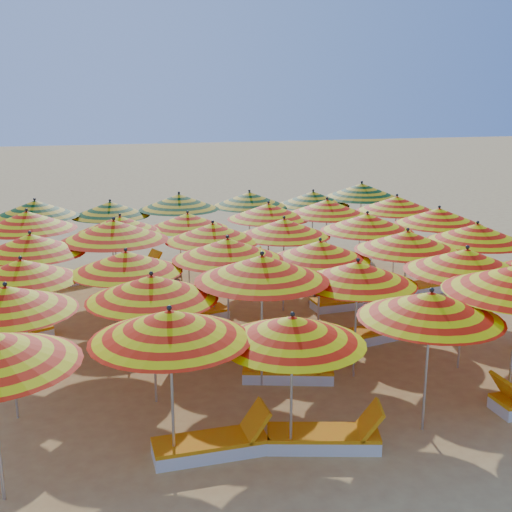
{
  "coord_description": "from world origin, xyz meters",
  "views": [
    {
      "loc": [
        -4.11,
        -13.35,
        5.22
      ],
      "look_at": [
        0.0,
        0.5,
        1.6
      ],
      "focal_mm": 45.0,
      "sensor_mm": 36.0,
      "label": 1
    }
  ],
  "objects_px": {
    "umbrella_12": "(21,270)",
    "lounger_15": "(134,271)",
    "umbrella_21": "(284,228)",
    "lounger_11": "(411,289)",
    "umbrella_29": "(397,204)",
    "lounger_6": "(204,347)",
    "lounger_7": "(385,331)",
    "umbrella_20": "(213,232)",
    "umbrella_10": "(466,260)",
    "umbrella_35": "(362,191)",
    "umbrella_17": "(477,233)",
    "lounger_17": "(343,257)",
    "umbrella_19": "(114,230)",
    "lounger_12": "(9,304)",
    "lounger_14": "(60,280)",
    "beachgoer_a": "(178,301)",
    "umbrella_15": "(320,250)",
    "umbrella_2": "(292,330)",
    "umbrella_27": "(268,211)",
    "beachgoer_b": "(323,276)",
    "umbrella_22": "(367,222)",
    "umbrella_7": "(152,288)",
    "lounger_4": "(290,372)",
    "lounger_16": "(234,264)",
    "umbrella_9": "(358,273)",
    "umbrella_23": "(439,216)",
    "umbrella_33": "(249,199)",
    "umbrella_34": "(313,198)",
    "umbrella_3": "(431,305)",
    "umbrella_1": "(170,325)",
    "lounger_13": "(342,275)",
    "umbrella_25": "(120,224)",
    "umbrella_14": "(228,249)",
    "lounger_9": "(191,315)",
    "umbrella_13": "(126,262)",
    "umbrella_31": "(110,209)",
    "lounger_10": "(347,302)",
    "umbrella_28": "(327,207)",
    "umbrella_32": "(179,202)",
    "umbrella_30": "(35,209)",
    "lounger_8": "(9,337)",
    "lounger_0": "(213,445)",
    "umbrella_26": "(188,221)",
    "umbrella_8": "(262,268)"
  },
  "relations": [
    {
      "from": "umbrella_12",
      "to": "lounger_15",
      "type": "bearing_deg",
      "value": 66.66
    },
    {
      "from": "umbrella_21",
      "to": "lounger_11",
      "type": "xyz_separation_m",
      "value": [
        3.76,
        0.3,
        -1.96
      ]
    },
    {
      "from": "umbrella_29",
      "to": "lounger_6",
      "type": "distance_m",
      "value": 8.14
    },
    {
      "from": "lounger_7",
      "to": "umbrella_20",
      "type": "bearing_deg",
      "value": 134.41
    },
    {
      "from": "umbrella_10",
      "to": "umbrella_35",
      "type": "relative_size",
      "value": 0.99
    },
    {
      "from": "umbrella_17",
      "to": "lounger_17",
      "type": "xyz_separation_m",
      "value": [
        -0.6,
        6.04,
        -1.99
      ]
    },
    {
      "from": "umbrella_10",
      "to": "umbrella_21",
      "type": "distance_m",
      "value": 4.8
    },
    {
      "from": "umbrella_35",
      "to": "umbrella_20",
      "type": "bearing_deg",
      "value": -144.54
    },
    {
      "from": "umbrella_19",
      "to": "lounger_12",
      "type": "bearing_deg",
      "value": 143.59
    },
    {
      "from": "lounger_14",
      "to": "beachgoer_a",
      "type": "xyz_separation_m",
      "value": [
        2.56,
        -4.74,
        0.64
      ]
    },
    {
      "from": "umbrella_15",
      "to": "lounger_7",
      "type": "distance_m",
      "value": 2.39
    },
    {
      "from": "umbrella_2",
      "to": "umbrella_27",
      "type": "xyz_separation_m",
      "value": [
        2.34,
        8.49,
        0.15
      ]
    },
    {
      "from": "lounger_14",
      "to": "beachgoer_b",
      "type": "distance_m",
      "value": 7.47
    },
    {
      "from": "umbrella_22",
      "to": "lounger_7",
      "type": "xyz_separation_m",
      "value": [
        -0.56,
        -2.22,
        -2.01
      ]
    },
    {
      "from": "umbrella_7",
      "to": "beachgoer_b",
      "type": "xyz_separation_m",
      "value": [
        4.84,
        4.17,
        -1.32
      ]
    },
    {
      "from": "lounger_6",
      "to": "lounger_11",
      "type": "xyz_separation_m",
      "value": [
        6.25,
        2.47,
        0.0
      ]
    },
    {
      "from": "umbrella_15",
      "to": "lounger_4",
      "type": "relative_size",
      "value": 1.36
    },
    {
      "from": "lounger_11",
      "to": "umbrella_22",
      "type": "bearing_deg",
      "value": 7.63
    },
    {
      "from": "lounger_7",
      "to": "lounger_16",
      "type": "bearing_deg",
      "value": 94.91
    },
    {
      "from": "umbrella_9",
      "to": "lounger_7",
      "type": "bearing_deg",
      "value": 47.37
    },
    {
      "from": "umbrella_23",
      "to": "lounger_12",
      "type": "distance_m",
      "value": 11.27
    },
    {
      "from": "umbrella_33",
      "to": "umbrella_34",
      "type": "xyz_separation_m",
      "value": [
        2.0,
        -0.19,
        -0.04
      ]
    },
    {
      "from": "umbrella_20",
      "to": "umbrella_21",
      "type": "xyz_separation_m",
      "value": [
        1.77,
        0.02,
        0.01
      ]
    },
    {
      "from": "umbrella_3",
      "to": "umbrella_19",
      "type": "height_order",
      "value": "umbrella_19"
    },
    {
      "from": "umbrella_23",
      "to": "umbrella_1",
      "type": "bearing_deg",
      "value": -142.73
    },
    {
      "from": "lounger_6",
      "to": "lounger_13",
      "type": "distance_m",
      "value": 6.55
    },
    {
      "from": "umbrella_25",
      "to": "umbrella_20",
      "type": "bearing_deg",
      "value": -45.97
    },
    {
      "from": "umbrella_2",
      "to": "umbrella_14",
      "type": "xyz_separation_m",
      "value": [
        0.16,
        4.39,
        0.17
      ]
    },
    {
      "from": "umbrella_12",
      "to": "umbrella_10",
      "type": "bearing_deg",
      "value": -15.79
    },
    {
      "from": "umbrella_3",
      "to": "lounger_9",
      "type": "xyz_separation_m",
      "value": [
        -2.61,
        6.07,
        -1.95
      ]
    },
    {
      "from": "umbrella_20",
      "to": "lounger_17",
      "type": "distance_m",
      "value": 6.9
    },
    {
      "from": "umbrella_13",
      "to": "umbrella_33",
      "type": "height_order",
      "value": "umbrella_33"
    },
    {
      "from": "umbrella_33",
      "to": "lounger_9",
      "type": "height_order",
      "value": "umbrella_33"
    },
    {
      "from": "umbrella_1",
      "to": "umbrella_31",
      "type": "height_order",
      "value": "umbrella_1"
    },
    {
      "from": "umbrella_15",
      "to": "lounger_10",
      "type": "xyz_separation_m",
      "value": [
        1.52,
        1.82,
        -1.87
      ]
    },
    {
      "from": "umbrella_28",
      "to": "umbrella_34",
      "type": "relative_size",
      "value": 1.13
    },
    {
      "from": "umbrella_13",
      "to": "lounger_9",
      "type": "distance_m",
      "value": 3.12
    },
    {
      "from": "umbrella_12",
      "to": "umbrella_32",
      "type": "height_order",
      "value": "umbrella_32"
    },
    {
      "from": "umbrella_20",
      "to": "umbrella_7",
      "type": "bearing_deg",
      "value": -116.06
    },
    {
      "from": "umbrella_30",
      "to": "beachgoer_b",
      "type": "bearing_deg",
      "value": -29.37
    },
    {
      "from": "lounger_7",
      "to": "lounger_13",
      "type": "distance_m",
      "value": 4.57
    },
    {
      "from": "lounger_8",
      "to": "lounger_9",
      "type": "height_order",
      "value": "same"
    },
    {
      "from": "lounger_0",
      "to": "umbrella_27",
      "type": "bearing_deg",
      "value": 67.54
    },
    {
      "from": "umbrella_14",
      "to": "beachgoer_a",
      "type": "bearing_deg",
      "value": 130.75
    },
    {
      "from": "lounger_4",
      "to": "lounger_8",
      "type": "distance_m",
      "value": 6.26
    },
    {
      "from": "umbrella_17",
      "to": "umbrella_35",
      "type": "height_order",
      "value": "umbrella_35"
    },
    {
      "from": "umbrella_7",
      "to": "umbrella_26",
      "type": "xyz_separation_m",
      "value": [
        1.77,
        6.21,
        -0.1
      ]
    },
    {
      "from": "umbrella_10",
      "to": "umbrella_2",
      "type": "bearing_deg",
      "value": -154.21
    },
    {
      "from": "umbrella_8",
      "to": "lounger_9",
      "type": "relative_size",
      "value": 1.76
    },
    {
      "from": "umbrella_20",
      "to": "beachgoer_a",
      "type": "height_order",
      "value": "umbrella_20"
    }
  ]
}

